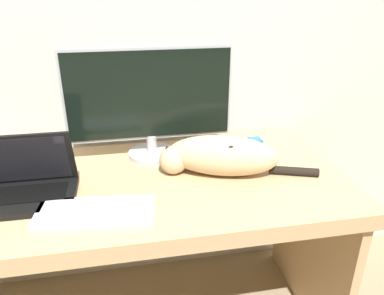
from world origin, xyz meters
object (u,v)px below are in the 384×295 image
(laptop, at_px, (21,186))
(cat, at_px, (219,155))
(monitor, at_px, (150,101))
(external_keyboard, at_px, (96,211))

(laptop, bearing_deg, cat, 4.40)
(monitor, relative_size, laptop, 1.88)
(monitor, xyz_separation_m, cat, (0.23, -0.20, -0.16))
(external_keyboard, distance_m, cat, 0.49)
(monitor, distance_m, laptop, 0.55)
(monitor, height_order, laptop, monitor)
(monitor, relative_size, cat, 1.13)
(monitor, height_order, external_keyboard, monitor)
(external_keyboard, bearing_deg, cat, 29.67)
(laptop, xyz_separation_m, external_keyboard, (0.24, -0.14, -0.03))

